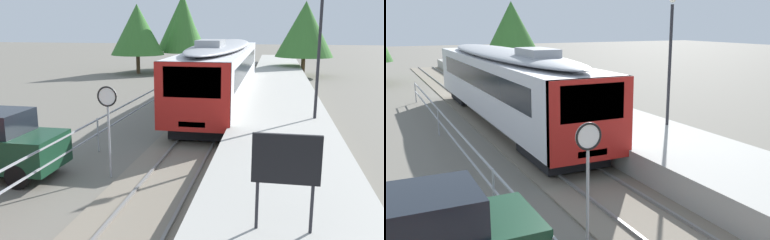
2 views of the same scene
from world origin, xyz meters
TOP-DOWN VIEW (x-y plane):
  - ground_plane at (-3.00, 22.00)m, footprint 160.00×160.00m
  - track_rails at (0.00, 22.00)m, footprint 3.20×60.00m
  - commuter_train at (0.00, 21.80)m, footprint 2.82×18.10m
  - station_platform at (3.25, 22.00)m, footprint 3.90×60.00m
  - platform_lamp_mid_platform at (4.55, 15.19)m, footprint 0.34×0.34m
  - platform_notice_board at (3.16, 5.30)m, footprint 1.20×0.08m
  - speed_limit_sign at (-1.87, 9.55)m, footprint 0.61×0.10m
  - carpark_fence at (-3.30, 12.00)m, footprint 0.06×36.06m
  - tree_behind_carpark at (-9.85, 36.71)m, footprint 5.04×5.04m
  - tree_behind_station_far at (-6.72, 41.76)m, footprint 5.18×5.18m
  - tree_distant_left at (-5.95, 39.25)m, footprint 4.12×4.12m
  - tree_distant_centre at (5.43, 37.66)m, footprint 5.13×5.13m

SIDE VIEW (x-z plane):
  - ground_plane at x=-3.00m, z-range 0.00..0.00m
  - track_rails at x=0.00m, z-range -0.04..0.10m
  - station_platform at x=3.25m, z-range 0.00..0.90m
  - carpark_fence at x=-3.30m, z-range 0.28..1.53m
  - speed_limit_sign at x=-1.87m, z-range 0.72..3.53m
  - commuter_train at x=0.00m, z-range 0.27..4.01m
  - platform_notice_board at x=3.16m, z-range 1.29..3.09m
  - tree_behind_carpark at x=-9.85m, z-range 0.89..7.34m
  - tree_distant_centre at x=5.43m, z-range 0.86..7.47m
  - tree_distant_left at x=-5.95m, z-range 0.93..8.29m
  - platform_lamp_mid_platform at x=4.55m, z-range 1.95..7.30m
  - tree_behind_station_far at x=-6.72m, z-range 0.97..8.31m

